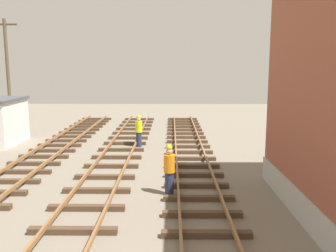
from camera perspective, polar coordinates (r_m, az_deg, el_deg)
name	(u,v)px	position (r m, az deg, el deg)	size (l,w,h in m)	color
utility_pole_far	(8,72)	(29.36, -23.94, 7.77)	(1.80, 0.24, 8.00)	brown
track_worker_foreground	(169,170)	(13.15, 0.21, -6.95)	(0.40, 0.40, 1.87)	#262D4C
track_worker_distant	(139,131)	(20.97, -4.63, -0.77)	(0.40, 0.40, 1.87)	#262D4C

